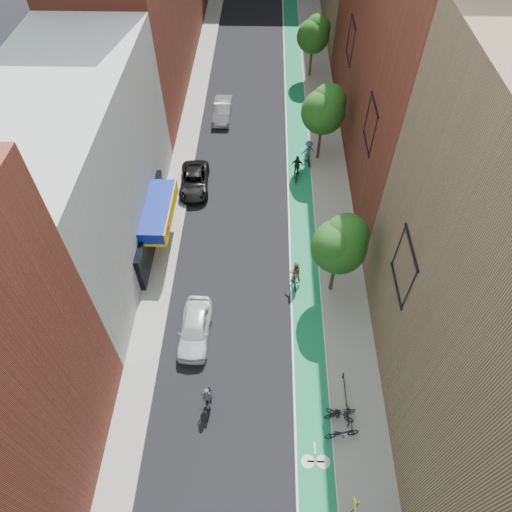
# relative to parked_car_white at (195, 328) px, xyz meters

# --- Properties ---
(ground) EXTENTS (160.00, 160.00, 0.00)m
(ground) POSITION_rel_parked_car_white_xyz_m (3.00, -6.32, -0.76)
(ground) COLOR black
(ground) RESTS_ON ground
(bike_lane) EXTENTS (2.00, 68.00, 0.01)m
(bike_lane) POSITION_rel_parked_car_white_xyz_m (7.00, 19.68, -0.76)
(bike_lane) COLOR #147140
(bike_lane) RESTS_ON ground
(sidewalk_left) EXTENTS (2.00, 68.00, 0.15)m
(sidewalk_left) POSITION_rel_parked_car_white_xyz_m (-3.00, 19.68, -0.69)
(sidewalk_left) COLOR gray
(sidewalk_left) RESTS_ON ground
(sidewalk_right) EXTENTS (3.00, 68.00, 0.15)m
(sidewalk_right) POSITION_rel_parked_car_white_xyz_m (9.50, 19.68, -0.69)
(sidewalk_right) COLOR gray
(sidewalk_right) RESTS_ON ground
(building_left_white) EXTENTS (8.00, 20.00, 12.00)m
(building_left_white) POSITION_rel_parked_car_white_xyz_m (-8.00, 7.68, 5.24)
(building_left_white) COLOR silver
(building_left_white) RESTS_ON ground
(building_right_mid_red) EXTENTS (8.00, 28.00, 22.00)m
(building_right_mid_red) POSITION_rel_parked_car_white_xyz_m (15.00, 19.68, 10.24)
(building_right_mid_red) COLOR maroon
(building_right_mid_red) RESTS_ON ground
(tree_near) EXTENTS (3.40, 3.36, 6.42)m
(tree_near) POSITION_rel_parked_car_white_xyz_m (8.65, 3.70, 3.89)
(tree_near) COLOR #332619
(tree_near) RESTS_ON ground
(tree_mid) EXTENTS (3.55, 3.53, 6.74)m
(tree_mid) POSITION_rel_parked_car_white_xyz_m (8.65, 17.70, 4.13)
(tree_mid) COLOR #332619
(tree_mid) RESTS_ON ground
(tree_far) EXTENTS (3.30, 3.25, 6.21)m
(tree_far) POSITION_rel_parked_car_white_xyz_m (8.65, 31.70, 3.74)
(tree_far) COLOR #332619
(tree_far) RESTS_ON ground
(sign_pole) EXTENTS (0.13, 0.71, 3.00)m
(sign_pole) POSITION_rel_parked_car_white_xyz_m (8.38, -9.82, 1.07)
(sign_pole) COLOR #194C26
(sign_pole) RESTS_ON sidewalk_right
(parked_car_white) EXTENTS (1.88, 4.51, 1.52)m
(parked_car_white) POSITION_rel_parked_car_white_xyz_m (0.00, 0.00, 0.00)
(parked_car_white) COLOR silver
(parked_car_white) RESTS_ON ground
(parked_car_black) EXTENTS (2.51, 4.97, 1.35)m
(parked_car_black) POSITION_rel_parked_car_white_xyz_m (-1.60, 13.70, -0.09)
(parked_car_black) COLOR black
(parked_car_black) RESTS_ON ground
(parked_car_silver) EXTENTS (1.63, 4.50, 1.48)m
(parked_car_silver) POSITION_rel_parked_car_white_xyz_m (-0.06, 23.85, -0.02)
(parked_car_silver) COLOR #979A9F
(parked_car_silver) RESTS_ON ground
(cyclist_lead) EXTENTS (0.74, 1.94, 1.98)m
(cyclist_lead) POSITION_rel_parked_car_white_xyz_m (1.19, -4.51, -0.11)
(cyclist_lead) COLOR black
(cyclist_lead) RESTS_ON ground
(cyclist_lane_near) EXTENTS (0.93, 1.82, 2.15)m
(cyclist_lane_near) POSITION_rel_parked_car_white_xyz_m (6.20, 4.12, 0.15)
(cyclist_lane_near) COLOR black
(cyclist_lane_near) RESTS_ON ground
(cyclist_lane_mid) EXTENTS (1.07, 1.96, 2.11)m
(cyclist_lane_mid) POSITION_rel_parked_car_white_xyz_m (6.70, 15.16, 0.02)
(cyclist_lane_mid) COLOR black
(cyclist_lane_mid) RESTS_ON ground
(cyclist_lane_far) EXTENTS (1.30, 1.76, 2.16)m
(cyclist_lane_far) POSITION_rel_parked_car_white_xyz_m (7.70, 17.12, 0.22)
(cyclist_lane_far) COLOR black
(cyclist_lane_far) RESTS_ON ground
(parked_bike_near) EXTENTS (1.65, 1.14, 0.82)m
(parked_bike_near) POSITION_rel_parked_car_white_xyz_m (8.40, -5.00, -0.20)
(parked_bike_near) COLOR black
(parked_bike_near) RESTS_ON sidewalk_right
(parked_bike_mid) EXTENTS (1.87, 0.93, 1.08)m
(parked_bike_mid) POSITION_rel_parked_car_white_xyz_m (8.40, -4.98, -0.07)
(parked_bike_mid) COLOR black
(parked_bike_mid) RESTS_ON sidewalk_right
(parked_bike_far) EXTENTS (1.95, 0.97, 0.98)m
(parked_bike_far) POSITION_rel_parked_car_white_xyz_m (8.40, -6.05, -0.12)
(parked_bike_far) COLOR black
(parked_bike_far) RESTS_ON sidewalk_right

